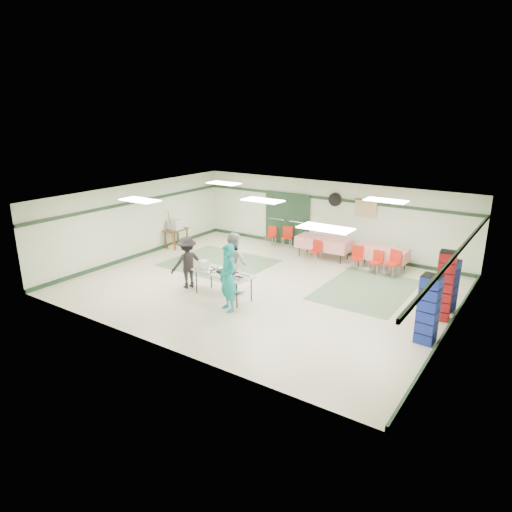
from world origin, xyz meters
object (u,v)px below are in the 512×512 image
Objects in this scene: dining_table_b at (324,243)px; volunteer_teal at (228,278)px; serving_table at (223,274)px; chair_b at (357,255)px; crate_stack_blue_a at (450,285)px; office_printer at (175,224)px; dining_table_a at (382,253)px; chair_loose_a at (287,235)px; broom at (171,229)px; volunteer_grey at (234,262)px; chair_a at (377,260)px; chair_loose_b at (271,234)px; chair_d at (316,249)px; chair_c at (394,261)px; crate_stack_blue_b at (428,310)px; crate_stack_red at (444,286)px; printer_table at (176,231)px; volunteer_dark at (187,262)px.

volunteer_teal is at bearing -91.24° from dining_table_b.
chair_b is (2.27, 4.46, -0.21)m from serving_table.
crate_stack_blue_a is 2.96× the size of office_printer.
volunteer_teal is 6.12m from dining_table_a.
volunteer_teal is 6.36m from chair_loose_a.
dining_table_b is 5.96m from broom.
volunteer_grey reaches higher than chair_a.
chair_loose_b is (-2.38, 5.95, -0.45)m from volunteer_teal.
chair_c is at bearing 4.64° from chair_d.
crate_stack_blue_b is at bearing -55.44° from chair_loose_a.
chair_c is at bearing 139.93° from crate_stack_blue_a.
chair_a reaches higher than dining_table_a.
volunteer_teal is 5.12m from chair_d.
volunteer_grey is 2.27× the size of chair_a.
office_printer is 0.32× the size of broom.
broom is at bearing 175.65° from crate_stack_red.
chair_loose_a is (-4.00, 0.43, -0.06)m from dining_table_a.
serving_table is at bearing -111.97° from chair_c.
chair_b is (-0.66, -0.57, -0.06)m from dining_table_a.
office_printer is at bearing -92.58° from printer_table.
office_printer is 0.26m from broom.
broom is (-7.76, -1.64, 0.29)m from chair_a.
chair_b reaches higher than printer_table.
crate_stack_blue_b reaches higher than dining_table_a.
office_printer is at bearing 178.46° from crate_stack_blue_a.
chair_loose_b is 1.64× the size of office_printer.
office_printer is (-10.30, 0.97, 0.02)m from crate_stack_red.
chair_d is at bearing -163.67° from chair_c.
crate_stack_blue_a is at bearing -23.86° from chair_a.
volunteer_grey is at bearing -29.94° from printer_table.
chair_loose_b is 0.84× the size of printer_table.
chair_d is 0.53× the size of broom.
serving_table is 1.17× the size of crate_stack_blue_b.
printer_table is at bearing 166.32° from crate_stack_blue_b.
broom is at bearing -5.08° from volunteer_grey.
dining_table_a is 0.58m from chair_a.
volunteer_grey reaches higher than volunteer_dark.
chair_b reaches higher than chair_a.
crate_stack_blue_b is (7.29, -4.81, 0.35)m from chair_loose_b.
volunteer_teal is 0.94× the size of dining_table_b.
volunteer_grey is 5.00m from chair_loose_a.
crate_stack_blue_b reaches higher than chair_d.
chair_d is 5.63m from printer_table.
chair_d is 0.43× the size of crate_stack_red.
volunteer_teal is (0.67, -0.64, 0.22)m from serving_table.
crate_stack_blue_a is at bearing -1.92° from office_printer.
crate_stack_red is at bearing -90.00° from crate_stack_blue_a.
dining_table_a is 1.21× the size of crate_stack_blue_a.
office_printer is (-10.30, 0.28, 0.22)m from crate_stack_blue_a.
dining_table_b is 5.83m from office_printer.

